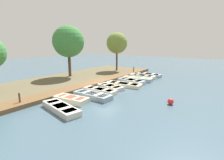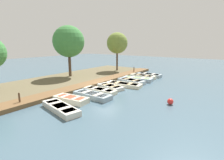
# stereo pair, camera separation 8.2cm
# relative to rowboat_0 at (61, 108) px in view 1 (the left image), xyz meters

# --- Properties ---
(ground_plane) EXTENTS (80.00, 80.00, 0.00)m
(ground_plane) POSITION_rel_rowboat_0_xyz_m (-1.61, 7.02, -0.19)
(ground_plane) COLOR #425B6B
(shore_bank) EXTENTS (8.00, 24.00, 0.21)m
(shore_bank) POSITION_rel_rowboat_0_xyz_m (-6.61, 7.02, -0.09)
(shore_bank) COLOR brown
(shore_bank) RESTS_ON ground_plane
(dock_walkway) EXTENTS (1.58, 23.33, 0.30)m
(dock_walkway) POSITION_rel_rowboat_0_xyz_m (-3.08, 7.02, -0.05)
(dock_walkway) COLOR brown
(dock_walkway) RESTS_ON ground_plane
(rowboat_0) EXTENTS (3.51, 1.66, 0.39)m
(rowboat_0) POSITION_rel_rowboat_0_xyz_m (0.00, 0.00, 0.00)
(rowboat_0) COLOR beige
(rowboat_0) RESTS_ON ground_plane
(rowboat_1) EXTENTS (2.73, 1.35, 0.42)m
(rowboat_1) POSITION_rel_rowboat_0_xyz_m (-0.77, 1.54, 0.02)
(rowboat_1) COLOR beige
(rowboat_1) RESTS_ON ground_plane
(rowboat_2) EXTENTS (3.31, 1.21, 0.39)m
(rowboat_2) POSITION_rel_rowboat_0_xyz_m (-0.22, 3.26, 0.00)
(rowboat_2) COLOR #8C9EA8
(rowboat_2) RESTS_ON ground_plane
(rowboat_3) EXTENTS (3.07, 1.08, 0.37)m
(rowboat_3) POSITION_rel_rowboat_0_xyz_m (-0.63, 4.71, -0.01)
(rowboat_3) COLOR beige
(rowboat_3) RESTS_ON ground_plane
(rowboat_4) EXTENTS (2.90, 1.62, 0.35)m
(rowboat_4) POSITION_rel_rowboat_0_xyz_m (-0.70, 6.35, -0.02)
(rowboat_4) COLOR beige
(rowboat_4) RESTS_ON ground_plane
(rowboat_5) EXTENTS (3.71, 1.68, 0.36)m
(rowboat_5) POSITION_rel_rowboat_0_xyz_m (-0.15, 7.85, -0.02)
(rowboat_5) COLOR beige
(rowboat_5) RESTS_ON ground_plane
(rowboat_6) EXTENTS (3.25, 1.80, 0.41)m
(rowboat_6) POSITION_rel_rowboat_0_xyz_m (-0.27, 9.60, 0.01)
(rowboat_6) COLOR #B2BCC1
(rowboat_6) RESTS_ON ground_plane
(rowboat_7) EXTENTS (3.51, 1.70, 0.41)m
(rowboat_7) POSITION_rel_rowboat_0_xyz_m (-0.25, 11.04, 0.01)
(rowboat_7) COLOR #8C9EA8
(rowboat_7) RESTS_ON ground_plane
(rowboat_8) EXTENTS (3.18, 1.45, 0.43)m
(rowboat_8) POSITION_rel_rowboat_0_xyz_m (-0.40, 12.68, 0.02)
(rowboat_8) COLOR beige
(rowboat_8) RESTS_ON ground_plane
(rowboat_9) EXTENTS (3.19, 1.09, 0.39)m
(rowboat_9) POSITION_rel_rowboat_0_xyz_m (-0.28, 14.26, 0.00)
(rowboat_9) COLOR #8C9EA8
(rowboat_9) RESTS_ON ground_plane
(mooring_post_near) EXTENTS (0.12, 0.12, 0.98)m
(mooring_post_near) POSITION_rel_rowboat_0_xyz_m (-2.93, -1.08, 0.30)
(mooring_post_near) COLOR brown
(mooring_post_near) RESTS_ON ground_plane
(mooring_post_far) EXTENTS (0.12, 0.12, 0.98)m
(mooring_post_far) POSITION_rel_rowboat_0_xyz_m (-2.93, 15.04, 0.30)
(mooring_post_far) COLOR brown
(mooring_post_far) RESTS_ON ground_plane
(buoy) EXTENTS (0.43, 0.43, 0.43)m
(buoy) POSITION_rel_rowboat_0_xyz_m (5.32, 5.27, 0.02)
(buoy) COLOR red
(buoy) RESTS_ON ground_plane
(park_tree_left) EXTENTS (3.76, 3.76, 6.31)m
(park_tree_left) POSITION_rel_rowboat_0_xyz_m (-7.88, 7.71, 4.22)
(park_tree_left) COLOR #4C3828
(park_tree_left) RESTS_ON ground_plane
(park_tree_center) EXTENTS (3.07, 3.07, 5.78)m
(park_tree_center) POSITION_rel_rowboat_0_xyz_m (-5.85, 15.09, 4.04)
(park_tree_center) COLOR #4C3828
(park_tree_center) RESTS_ON ground_plane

